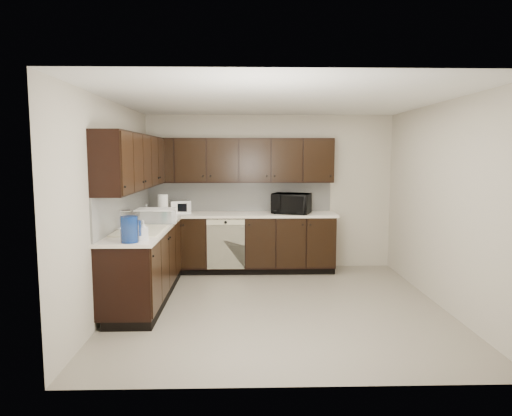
% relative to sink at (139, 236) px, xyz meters
% --- Properties ---
extents(floor, '(4.00, 4.00, 0.00)m').
position_rel_sink_xyz_m(floor, '(1.68, 0.01, -0.88)').
color(floor, gray).
rests_on(floor, ground).
extents(ceiling, '(4.00, 4.00, 0.00)m').
position_rel_sink_xyz_m(ceiling, '(1.68, 0.01, 1.62)').
color(ceiling, white).
rests_on(ceiling, wall_back).
extents(wall_back, '(4.00, 0.02, 2.50)m').
position_rel_sink_xyz_m(wall_back, '(1.68, 2.01, 0.37)').
color(wall_back, '#B8AF9D').
rests_on(wall_back, floor).
extents(wall_left, '(0.02, 4.00, 2.50)m').
position_rel_sink_xyz_m(wall_left, '(-0.32, 0.01, 0.37)').
color(wall_left, '#B8AF9D').
rests_on(wall_left, floor).
extents(wall_right, '(0.02, 4.00, 2.50)m').
position_rel_sink_xyz_m(wall_right, '(3.68, 0.01, 0.37)').
color(wall_right, '#B8AF9D').
rests_on(wall_right, floor).
extents(wall_front, '(4.00, 0.02, 2.50)m').
position_rel_sink_xyz_m(wall_front, '(1.68, -1.99, 0.37)').
color(wall_front, '#B8AF9D').
rests_on(wall_front, floor).
extents(lower_cabinets, '(3.00, 2.80, 0.90)m').
position_rel_sink_xyz_m(lower_cabinets, '(0.67, 1.12, -0.47)').
color(lower_cabinets, black).
rests_on(lower_cabinets, floor).
extents(countertop, '(3.03, 2.83, 0.04)m').
position_rel_sink_xyz_m(countertop, '(0.67, 1.12, 0.04)').
color(countertop, white).
rests_on(countertop, lower_cabinets).
extents(backsplash, '(3.00, 2.80, 0.48)m').
position_rel_sink_xyz_m(backsplash, '(0.46, 1.33, 0.30)').
color(backsplash, beige).
rests_on(backsplash, countertop).
extents(upper_cabinets, '(3.00, 2.80, 0.70)m').
position_rel_sink_xyz_m(upper_cabinets, '(0.58, 1.22, 0.89)').
color(upper_cabinets, black).
rests_on(upper_cabinets, wall_back).
extents(dishwasher, '(0.58, 0.04, 0.78)m').
position_rel_sink_xyz_m(dishwasher, '(0.98, 1.42, -0.33)').
color(dishwasher, beige).
rests_on(dishwasher, lower_cabinets).
extents(sink, '(0.54, 0.82, 0.42)m').
position_rel_sink_xyz_m(sink, '(0.00, 0.00, 0.00)').
color(sink, beige).
rests_on(sink, countertop).
extents(microwave, '(0.67, 0.56, 0.32)m').
position_rel_sink_xyz_m(microwave, '(2.01, 1.65, 0.22)').
color(microwave, black).
rests_on(microwave, countertop).
extents(soap_bottle_a, '(0.12, 0.12, 0.21)m').
position_rel_sink_xyz_m(soap_bottle_a, '(0.18, -0.57, 0.17)').
color(soap_bottle_a, gray).
rests_on(soap_bottle_a, countertop).
extents(soap_bottle_b, '(0.10, 0.10, 0.23)m').
position_rel_sink_xyz_m(soap_bottle_b, '(-0.10, 0.89, 0.17)').
color(soap_bottle_b, gray).
rests_on(soap_bottle_b, countertop).
extents(toaster_oven, '(0.37, 0.32, 0.20)m').
position_rel_sink_xyz_m(toaster_oven, '(0.24, 1.76, 0.16)').
color(toaster_oven, silver).
rests_on(toaster_oven, countertop).
extents(storage_bin, '(0.58, 0.52, 0.19)m').
position_rel_sink_xyz_m(storage_bin, '(0.06, 0.68, 0.15)').
color(storage_bin, silver).
rests_on(storage_bin, countertop).
extents(blue_pitcher, '(0.19, 0.19, 0.28)m').
position_rel_sink_xyz_m(blue_pitcher, '(0.06, -0.69, 0.20)').
color(blue_pitcher, navy).
rests_on(blue_pitcher, countertop).
extents(teal_tumbler, '(0.08, 0.08, 0.18)m').
position_rel_sink_xyz_m(teal_tumbler, '(0.13, 0.97, 0.15)').
color(teal_tumbler, '#0C897F').
rests_on(teal_tumbler, countertop).
extents(paper_towel_roll, '(0.19, 0.19, 0.33)m').
position_rel_sink_xyz_m(paper_towel_roll, '(0.06, 1.32, 0.22)').
color(paper_towel_roll, white).
rests_on(paper_towel_roll, countertop).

